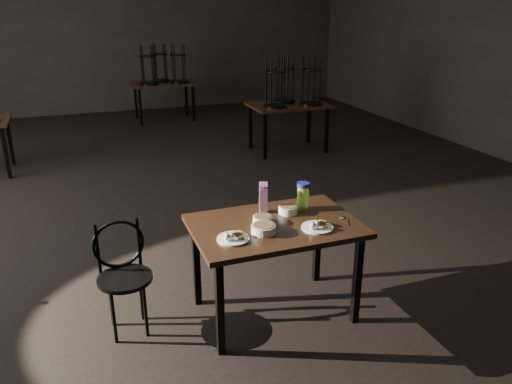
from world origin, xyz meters
name	(u,v)px	position (x,y,z in m)	size (l,w,h in m)	color
main_table	(275,233)	(0.23, -2.21, 0.67)	(1.20, 0.80, 0.75)	black
plate_left	(233,237)	(-0.13, -2.35, 0.77)	(0.22, 0.22, 0.07)	white
plate_right	(317,226)	(0.48, -2.39, 0.77)	(0.23, 0.23, 0.07)	white
bowl_near	(263,220)	(0.14, -2.18, 0.78)	(0.14, 0.14, 0.06)	white
bowl_far	(288,209)	(0.39, -2.06, 0.78)	(0.15, 0.15, 0.06)	white
bowl_big	(263,229)	(0.09, -2.32, 0.78)	(0.17, 0.17, 0.06)	white
juice_carton	(263,198)	(0.23, -1.98, 0.86)	(0.08, 0.08, 0.24)	#8A1977
water_bottle	(303,196)	(0.53, -2.03, 0.86)	(0.12, 0.12, 0.21)	#88CF3D
spoon	(343,218)	(0.73, -2.30, 0.75)	(0.06, 0.18, 0.01)	silver
bentwood_chair	(123,268)	(-0.85, -1.99, 0.48)	(0.39, 0.38, 0.81)	black
bg_table_right	(289,102)	(2.13, 1.86, 0.78)	(1.20, 0.80, 1.48)	black
bg_table_far	(163,81)	(0.70, 4.76, 0.78)	(1.20, 0.80, 1.48)	black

